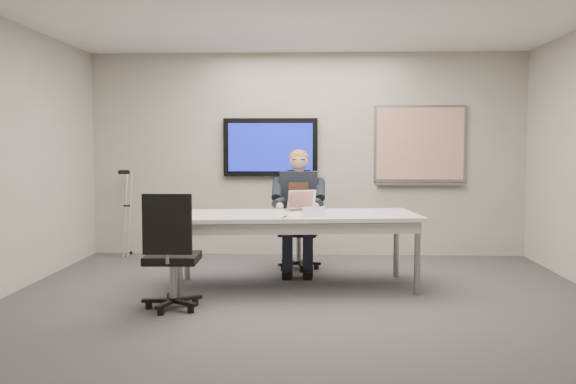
{
  "coord_description": "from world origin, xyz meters",
  "views": [
    {
      "loc": [
        0.13,
        -5.9,
        1.51
      ],
      "look_at": [
        -0.17,
        0.97,
        1.02
      ],
      "focal_mm": 40.0,
      "sensor_mm": 36.0,
      "label": 1
    }
  ],
  "objects_px": {
    "office_chair_near": "(172,274)",
    "laptop": "(301,206)",
    "conference_table": "(296,222)",
    "seated_person": "(298,223)",
    "office_chair_far": "(299,242)"
  },
  "relations": [
    {
      "from": "conference_table",
      "to": "seated_person",
      "type": "xyz_separation_m",
      "value": [
        0.0,
        0.8,
        -0.11
      ]
    },
    {
      "from": "office_chair_near",
      "to": "laptop",
      "type": "relative_size",
      "value": 2.73
    },
    {
      "from": "conference_table",
      "to": "laptop",
      "type": "distance_m",
      "value": 0.33
    },
    {
      "from": "office_chair_near",
      "to": "seated_person",
      "type": "bearing_deg",
      "value": -123.17
    },
    {
      "from": "office_chair_far",
      "to": "office_chair_near",
      "type": "bearing_deg",
      "value": -112.1
    },
    {
      "from": "office_chair_near",
      "to": "laptop",
      "type": "xyz_separation_m",
      "value": [
        1.16,
        1.34,
        0.51
      ]
    },
    {
      "from": "conference_table",
      "to": "office_chair_far",
      "type": "bearing_deg",
      "value": 83.08
    },
    {
      "from": "conference_table",
      "to": "office_chair_near",
      "type": "distance_m",
      "value": 1.57
    },
    {
      "from": "conference_table",
      "to": "seated_person",
      "type": "distance_m",
      "value": 0.8
    },
    {
      "from": "conference_table",
      "to": "laptop",
      "type": "xyz_separation_m",
      "value": [
        0.05,
        0.29,
        0.15
      ]
    },
    {
      "from": "conference_table",
      "to": "office_chair_far",
      "type": "height_order",
      "value": "office_chair_far"
    },
    {
      "from": "laptop",
      "to": "seated_person",
      "type": "bearing_deg",
      "value": 75.17
    },
    {
      "from": "seated_person",
      "to": "laptop",
      "type": "distance_m",
      "value": 0.57
    },
    {
      "from": "office_chair_near",
      "to": "seated_person",
      "type": "distance_m",
      "value": 2.17
    },
    {
      "from": "conference_table",
      "to": "office_chair_near",
      "type": "height_order",
      "value": "office_chair_near"
    }
  ]
}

